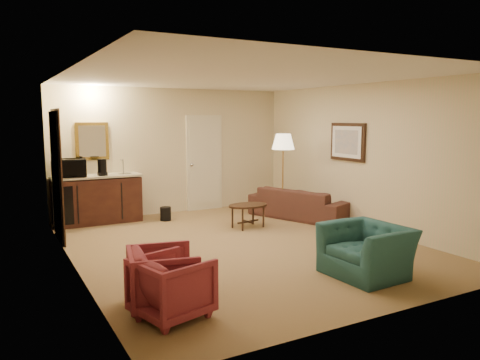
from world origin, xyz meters
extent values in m
plane|color=#916E4A|center=(0.00, 0.00, 0.00)|extent=(6.00, 6.00, 0.00)
cube|color=beige|center=(0.00, 3.00, 1.30)|extent=(5.00, 0.02, 2.60)
cube|color=beige|center=(-2.50, 0.00, 1.30)|extent=(0.02, 6.00, 2.60)
cube|color=beige|center=(2.50, 0.00, 1.30)|extent=(0.02, 6.00, 2.60)
cube|color=white|center=(0.00, 0.00, 2.60)|extent=(5.00, 6.00, 0.02)
cube|color=beige|center=(0.70, 2.97, 1.02)|extent=(0.82, 0.06, 2.05)
cube|color=black|center=(-2.47, 1.70, 1.05)|extent=(0.06, 0.98, 2.10)
cube|color=gold|center=(-1.65, 2.97, 1.55)|extent=(0.62, 0.04, 0.72)
cube|color=black|center=(2.46, 0.40, 1.55)|extent=(0.06, 0.90, 0.70)
cube|color=#3E1F13|center=(-1.65, 2.72, 0.46)|extent=(1.64, 0.58, 0.92)
imported|color=black|center=(2.01, 1.22, 0.40)|extent=(1.31, 2.13, 0.80)
imported|color=#1C4847|center=(0.71, -1.99, 0.43)|extent=(0.69, 1.02, 0.87)
imported|color=maroon|center=(-1.90, -2.00, 0.35)|extent=(0.79, 0.82, 0.69)
imported|color=maroon|center=(-1.90, -1.74, 0.36)|extent=(0.78, 0.81, 0.71)
cube|color=black|center=(0.68, 1.00, 0.22)|extent=(0.82, 0.62, 0.43)
cube|color=#B7863D|center=(1.70, 1.40, 0.85)|extent=(0.49, 0.49, 1.69)
cylinder|color=black|center=(-0.44, 2.29, 0.13)|extent=(0.27, 0.27, 0.27)
imported|color=black|center=(-2.14, 2.66, 1.12)|extent=(0.64, 0.40, 0.41)
cylinder|color=black|center=(-1.56, 2.60, 1.08)|extent=(0.20, 0.20, 0.31)
camera|label=1|loc=(-3.45, -6.28, 2.00)|focal=35.00mm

